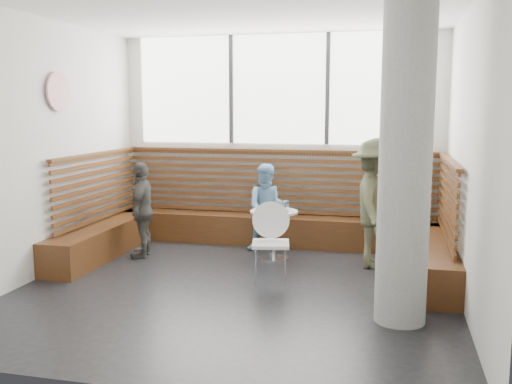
% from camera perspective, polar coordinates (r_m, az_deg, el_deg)
% --- Properties ---
extents(room, '(5.00, 5.00, 3.20)m').
position_cam_1_polar(room, '(6.46, -2.07, 4.03)').
color(room, silver).
rests_on(room, ground).
extents(booth, '(5.00, 2.50, 1.44)m').
position_cam_1_polar(booth, '(8.33, 1.25, -3.28)').
color(booth, '#422510').
rests_on(booth, ground).
extents(concrete_column, '(0.50, 0.50, 3.20)m').
position_cam_1_polar(concrete_column, '(5.62, 14.71, 3.09)').
color(concrete_column, gray).
rests_on(concrete_column, ground).
extents(wall_art, '(0.03, 0.50, 0.50)m').
position_cam_1_polar(wall_art, '(7.82, -19.17, 9.46)').
color(wall_art, white).
rests_on(wall_art, room).
extents(cafe_table, '(0.66, 0.66, 0.68)m').
position_cam_1_polar(cafe_table, '(7.93, 1.81, -3.26)').
color(cafe_table, silver).
rests_on(cafe_table, ground).
extents(cafe_chair, '(0.46, 0.45, 0.96)m').
position_cam_1_polar(cafe_chair, '(6.95, 1.61, -4.32)').
color(cafe_chair, white).
rests_on(cafe_chair, ground).
extents(adult_man, '(0.67, 1.12, 1.71)m').
position_cam_1_polar(adult_man, '(7.63, 11.84, -1.12)').
color(adult_man, '#494C33').
rests_on(adult_man, ground).
extents(child_back, '(0.72, 0.62, 1.29)m').
position_cam_1_polar(child_back, '(8.36, 1.20, -1.59)').
color(child_back, '#76A6CE').
rests_on(child_back, ground).
extents(child_left, '(0.47, 0.84, 1.35)m').
position_cam_1_polar(child_left, '(8.19, -11.31, -1.76)').
color(child_left, '#45433F').
rests_on(child_left, ground).
extents(plate_near, '(0.20, 0.20, 0.01)m').
position_cam_1_polar(plate_near, '(7.99, 1.32, -1.72)').
color(plate_near, white).
rests_on(plate_near, cafe_table).
extents(plate_far, '(0.20, 0.20, 0.01)m').
position_cam_1_polar(plate_far, '(7.99, 2.20, -1.72)').
color(plate_far, white).
rests_on(plate_far, cafe_table).
extents(glass_left, '(0.06, 0.06, 0.10)m').
position_cam_1_polar(glass_left, '(7.85, 0.59, -1.57)').
color(glass_left, white).
rests_on(glass_left, cafe_table).
extents(glass_mid, '(0.08, 0.08, 0.12)m').
position_cam_1_polar(glass_mid, '(7.85, 2.10, -1.51)').
color(glass_mid, white).
rests_on(glass_mid, cafe_table).
extents(glass_right, '(0.07, 0.07, 0.11)m').
position_cam_1_polar(glass_right, '(7.87, 3.06, -1.53)').
color(glass_right, white).
rests_on(glass_right, cafe_table).
extents(menu_card, '(0.24, 0.20, 0.00)m').
position_cam_1_polar(menu_card, '(7.76, 1.70, -2.06)').
color(menu_card, '#A5C64C').
rests_on(menu_card, cafe_table).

